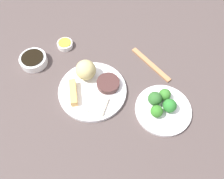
% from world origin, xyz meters
% --- Properties ---
extents(tabletop, '(2.20, 2.20, 0.02)m').
position_xyz_m(tabletop, '(0.00, 0.00, 0.01)').
color(tabletop, '#483D3A').
rests_on(tabletop, ground).
extents(main_plate, '(0.26, 0.26, 0.02)m').
position_xyz_m(main_plate, '(0.05, -0.00, 0.03)').
color(main_plate, white).
rests_on(main_plate, tabletop).
extents(rice_scoop, '(0.08, 0.08, 0.08)m').
position_xyz_m(rice_scoop, '(-0.01, -0.02, 0.08)').
color(rice_scoop, tan).
rests_on(rice_scoop, main_plate).
extents(spring_roll, '(0.10, 0.03, 0.03)m').
position_xyz_m(spring_roll, '(0.07, -0.07, 0.05)').
color(spring_roll, '#DDA654').
rests_on(spring_roll, main_plate).
extents(crab_rangoon_wonton, '(0.10, 0.10, 0.01)m').
position_xyz_m(crab_rangoon_wonton, '(0.12, 0.01, 0.04)').
color(crab_rangoon_wonton, beige).
rests_on(crab_rangoon_wonton, main_plate).
extents(stir_fry_heap, '(0.09, 0.09, 0.02)m').
position_xyz_m(stir_fry_heap, '(0.04, 0.06, 0.05)').
color(stir_fry_heap, '#422724').
rests_on(stir_fry_heap, main_plate).
extents(broccoli_plate, '(0.21, 0.21, 0.01)m').
position_xyz_m(broccoli_plate, '(0.17, 0.25, 0.03)').
color(broccoli_plate, white).
rests_on(broccoli_plate, tabletop).
extents(broccoli_floret_0, '(0.05, 0.05, 0.05)m').
position_xyz_m(broccoli_floret_0, '(0.17, 0.27, 0.06)').
color(broccoli_floret_0, '#287229').
rests_on(broccoli_floret_0, broccoli_plate).
extents(broccoli_floret_1, '(0.04, 0.04, 0.04)m').
position_xyz_m(broccoli_floret_1, '(0.19, 0.22, 0.06)').
color(broccoli_floret_1, '#307322').
rests_on(broccoli_floret_1, broccoli_plate).
extents(broccoli_floret_2, '(0.05, 0.05, 0.05)m').
position_xyz_m(broccoli_floret_2, '(0.14, 0.22, 0.06)').
color(broccoli_floret_2, '#2C5E27').
rests_on(broccoli_floret_2, broccoli_plate).
extents(broccoli_floret_3, '(0.04, 0.04, 0.04)m').
position_xyz_m(broccoli_floret_3, '(0.13, 0.26, 0.06)').
color(broccoli_floret_3, '#347327').
rests_on(broccoli_floret_3, broccoli_plate).
extents(soy_sauce_bowl, '(0.11, 0.11, 0.03)m').
position_xyz_m(soy_sauce_bowl, '(-0.12, -0.23, 0.04)').
color(soy_sauce_bowl, white).
rests_on(soy_sauce_bowl, tabletop).
extents(soy_sauce_bowl_liquid, '(0.09, 0.09, 0.00)m').
position_xyz_m(soy_sauce_bowl_liquid, '(-0.12, -0.23, 0.06)').
color(soy_sauce_bowl_liquid, black).
rests_on(soy_sauce_bowl_liquid, soy_sauce_bowl).
extents(sauce_ramekin_hot_mustard, '(0.07, 0.07, 0.02)m').
position_xyz_m(sauce_ramekin_hot_mustard, '(-0.20, -0.10, 0.03)').
color(sauce_ramekin_hot_mustard, white).
rests_on(sauce_ramekin_hot_mustard, tabletop).
extents(sauce_ramekin_hot_mustard_liquid, '(0.06, 0.06, 0.00)m').
position_xyz_m(sauce_ramekin_hot_mustard_liquid, '(-0.20, -0.10, 0.04)').
color(sauce_ramekin_hot_mustard_liquid, yellow).
rests_on(sauce_ramekin_hot_mustard_liquid, sauce_ramekin_hot_mustard).
extents(chopsticks_pair, '(0.19, 0.13, 0.01)m').
position_xyz_m(chopsticks_pair, '(-0.04, 0.25, 0.02)').
color(chopsticks_pair, '#AD764A').
rests_on(chopsticks_pair, tabletop).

